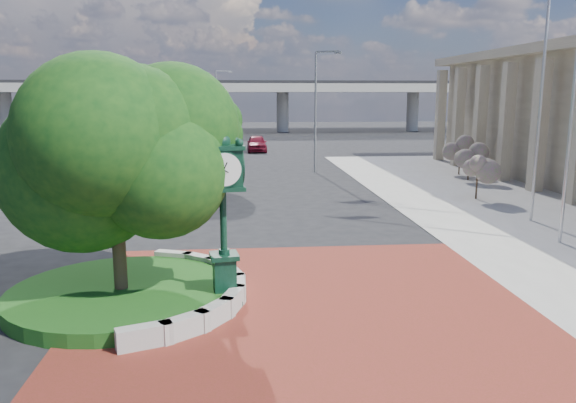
# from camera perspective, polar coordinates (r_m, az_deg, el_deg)

# --- Properties ---
(ground) EXTENTS (200.00, 200.00, 0.00)m
(ground) POSITION_cam_1_polar(r_m,az_deg,el_deg) (16.12, 1.46, -9.56)
(ground) COLOR black
(ground) RESTS_ON ground
(plaza) EXTENTS (12.00, 12.00, 0.04)m
(plaza) POSITION_cam_1_polar(r_m,az_deg,el_deg) (15.18, 1.90, -10.80)
(plaza) COLOR maroon
(plaza) RESTS_ON ground
(planter_wall) EXTENTS (2.96, 6.77, 0.54)m
(planter_wall) POSITION_cam_1_polar(r_m,az_deg,el_deg) (15.96, -8.35, -8.85)
(planter_wall) COLOR #9E9B93
(planter_wall) RESTS_ON ground
(grass_bed) EXTENTS (6.10, 6.10, 0.40)m
(grass_bed) POSITION_cam_1_polar(r_m,az_deg,el_deg) (16.28, -16.53, -9.06)
(grass_bed) COLOR #134012
(grass_bed) RESTS_ON ground
(overpass) EXTENTS (90.00, 12.00, 7.50)m
(overpass) POSITION_cam_1_polar(r_m,az_deg,el_deg) (85.02, -4.13, 11.45)
(overpass) COLOR #9E9B93
(overpass) RESTS_ON ground
(tree_planter) EXTENTS (5.20, 5.20, 6.33)m
(tree_planter) POSITION_cam_1_polar(r_m,az_deg,el_deg) (15.47, -17.23, 3.33)
(tree_planter) COLOR #38281C
(tree_planter) RESTS_ON ground
(tree_street) EXTENTS (4.40, 4.40, 5.45)m
(tree_street) POSITION_cam_1_polar(r_m,az_deg,el_deg) (33.17, -9.03, 6.61)
(tree_street) COLOR #38281C
(tree_street) RESTS_ON ground
(post_clock) EXTENTS (1.17, 1.17, 5.02)m
(post_clock) POSITION_cam_1_polar(r_m,az_deg,el_deg) (14.88, -6.62, -0.31)
(post_clock) COLOR black
(post_clock) RESTS_ON ground
(parked_car) EXTENTS (1.94, 4.76, 1.62)m
(parked_car) POSITION_cam_1_polar(r_m,az_deg,el_deg) (56.04, -3.19, 5.92)
(parked_car) COLOR maroon
(parked_car) RESTS_ON ground
(flagpole_a) EXTENTS (1.72, 0.30, 11.05)m
(flagpole_a) POSITION_cam_1_polar(r_m,az_deg,el_deg) (23.25, 27.02, 9.81)
(flagpole_a) COLOR silver
(flagpole_a) RESTS_ON ground
(flagpole_b) EXTENTS (1.66, 0.65, 11.04)m
(flagpole_b) POSITION_cam_1_polar(r_m,az_deg,el_deg) (26.89, 24.35, 10.00)
(flagpole_b) COLOR silver
(flagpole_b) RESTS_ON ground
(street_lamp_near) EXTENTS (1.81, 0.96, 8.60)m
(street_lamp_near) POSITION_cam_1_polar(r_m,az_deg,el_deg) (40.65, 3.10, 10.02)
(street_lamp_near) COLOR slate
(street_lamp_near) RESTS_ON ground
(street_lamp_far) EXTENTS (1.77, 0.60, 8.02)m
(street_lamp_far) POSITION_cam_1_polar(r_m,az_deg,el_deg) (59.79, -7.11, 9.90)
(street_lamp_far) COLOR slate
(street_lamp_far) RESTS_ON ground
(shrub_near) EXTENTS (1.20, 1.20, 2.20)m
(shrub_near) POSITION_cam_1_polar(r_m,az_deg,el_deg) (31.80, 18.71, 3.01)
(shrub_near) COLOR #38281C
(shrub_near) RESTS_ON ground
(shrub_mid) EXTENTS (1.20, 1.20, 2.20)m
(shrub_mid) POSITION_cam_1_polar(r_m,az_deg,el_deg) (38.73, 17.94, 4.37)
(shrub_mid) COLOR #38281C
(shrub_mid) RESTS_ON ground
(shrub_far) EXTENTS (1.20, 1.20, 2.20)m
(shrub_far) POSITION_cam_1_polar(r_m,az_deg,el_deg) (41.25, 17.07, 4.78)
(shrub_far) COLOR #38281C
(shrub_far) RESTS_ON ground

